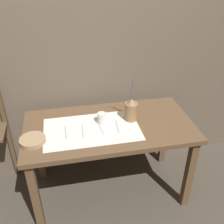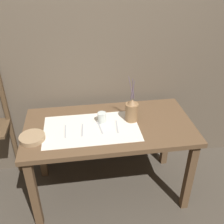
% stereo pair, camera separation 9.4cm
% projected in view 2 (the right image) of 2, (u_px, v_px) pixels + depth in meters
% --- Properties ---
extents(ground_plane, '(12.00, 12.00, 0.00)m').
position_uv_depth(ground_plane, '(110.00, 189.00, 2.52)').
color(ground_plane, '#473F35').
extents(stone_wall_back, '(7.00, 0.06, 2.40)m').
position_uv_depth(stone_wall_back, '(102.00, 52.00, 2.28)').
color(stone_wall_back, brown).
rests_on(stone_wall_back, ground_plane).
extents(wooden_table, '(1.37, 0.70, 0.75)m').
position_uv_depth(wooden_table, '(109.00, 134.00, 2.18)').
color(wooden_table, brown).
rests_on(wooden_table, ground_plane).
extents(linen_cloth, '(0.75, 0.44, 0.00)m').
position_uv_depth(linen_cloth, '(92.00, 129.00, 2.08)').
color(linen_cloth, silver).
rests_on(linen_cloth, wooden_table).
extents(pitcher_with_flowers, '(0.11, 0.11, 0.41)m').
position_uv_depth(pitcher_with_flowers, '(132.00, 111.00, 2.14)').
color(pitcher_with_flowers, olive).
rests_on(pitcher_with_flowers, wooden_table).
extents(wooden_bowl, '(0.19, 0.19, 0.04)m').
position_uv_depth(wooden_bowl, '(32.00, 138.00, 1.95)').
color(wooden_bowl, '#9E7F5B').
rests_on(wooden_bowl, wooden_table).
extents(glass_tumbler_near, '(0.07, 0.07, 0.09)m').
position_uv_depth(glass_tumbler_near, '(102.00, 118.00, 2.13)').
color(glass_tumbler_near, silver).
rests_on(glass_tumbler_near, wooden_table).
extents(fork_outer, '(0.01, 0.17, 0.00)m').
position_uv_depth(fork_outer, '(65.00, 131.00, 2.05)').
color(fork_outer, '#A8A8AD').
rests_on(fork_outer, wooden_table).
extents(knife_center, '(0.02, 0.17, 0.00)m').
position_uv_depth(knife_center, '(82.00, 130.00, 2.06)').
color(knife_center, '#A8A8AD').
rests_on(knife_center, wooden_table).
extents(spoon_inner, '(0.04, 0.18, 0.02)m').
position_uv_depth(spoon_inner, '(99.00, 124.00, 2.13)').
color(spoon_inner, '#A8A8AD').
rests_on(spoon_inner, wooden_table).
extents(fork_inner, '(0.02, 0.17, 0.00)m').
position_uv_depth(fork_inner, '(117.00, 126.00, 2.10)').
color(fork_inner, '#A8A8AD').
rests_on(fork_inner, wooden_table).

